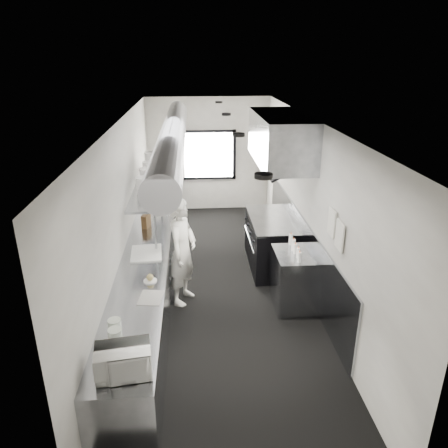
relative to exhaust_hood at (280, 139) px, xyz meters
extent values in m
cube|color=black|center=(-1.10, -0.70, -2.39)|extent=(3.00, 8.00, 0.01)
cube|color=beige|center=(-1.10, -0.70, 0.41)|extent=(3.00, 8.00, 0.01)
cube|color=silver|center=(-1.10, 3.30, -0.99)|extent=(3.00, 0.02, 2.80)
cube|color=silver|center=(-1.10, -4.70, -0.99)|extent=(3.00, 0.02, 2.80)
cube|color=silver|center=(-2.60, -0.70, -0.99)|extent=(0.02, 8.00, 2.80)
cube|color=silver|center=(0.40, -0.70, -0.99)|extent=(0.02, 8.00, 2.80)
cube|color=gray|center=(0.38, -0.40, -1.84)|extent=(0.03, 5.50, 1.10)
cylinder|color=#95979E|center=(-1.80, -0.30, 0.16)|extent=(0.40, 6.40, 0.40)
cube|color=white|center=(-1.10, 3.26, -0.99)|extent=(1.20, 0.03, 1.10)
cube|color=black|center=(-1.10, 3.28, -0.42)|extent=(1.36, 0.03, 0.08)
cube|color=black|center=(-1.10, 3.28, -1.57)|extent=(1.36, 0.03, 0.08)
cube|color=black|center=(-1.74, 3.28, -0.99)|extent=(0.08, 0.03, 1.25)
cube|color=black|center=(-0.46, 3.28, -0.99)|extent=(0.08, 0.03, 1.25)
cube|color=gray|center=(0.00, 0.00, 0.01)|extent=(0.80, 2.20, 0.80)
cube|color=gray|center=(-0.38, 0.00, -0.38)|extent=(0.05, 2.20, 0.05)
cube|color=black|center=(-0.08, 0.00, -0.33)|extent=(0.50, 2.10, 0.28)
cube|color=gray|center=(-2.25, -1.20, -1.94)|extent=(0.70, 6.00, 0.90)
cube|color=gray|center=(-2.30, 0.30, -0.84)|extent=(0.45, 3.00, 0.04)
cylinder|color=gray|center=(-2.10, -1.10, -1.17)|extent=(0.04, 0.04, 0.66)
cylinder|color=gray|center=(-2.10, 0.30, -1.17)|extent=(0.04, 0.04, 0.66)
cylinder|color=gray|center=(-2.10, 1.70, -1.17)|extent=(0.04, 0.04, 0.66)
cube|color=black|center=(-0.05, 0.00, -1.94)|extent=(0.85, 1.60, 0.90)
cube|color=gray|center=(-0.05, 0.00, -1.47)|extent=(0.85, 1.60, 0.04)
cube|color=gray|center=(-0.46, 0.00, -1.94)|extent=(0.03, 1.55, 0.80)
cylinder|color=gray|center=(-0.49, 0.00, -1.84)|extent=(0.03, 1.30, 0.03)
cube|color=gray|center=(0.05, -1.40, -1.94)|extent=(0.65, 0.80, 0.90)
cube|color=gray|center=(-2.25, 2.50, -1.94)|extent=(0.70, 1.20, 0.90)
cube|color=silver|center=(0.37, -1.90, -0.79)|extent=(0.02, 0.28, 0.38)
cube|color=silver|center=(0.37, -2.25, -0.84)|extent=(0.02, 0.28, 0.38)
imported|color=white|center=(-1.70, -1.13, -1.52)|extent=(0.63, 0.75, 1.74)
imported|color=white|center=(-2.20, -3.87, -1.35)|extent=(0.52, 0.43, 0.29)
cylinder|color=silver|center=(-2.41, -3.13, -1.44)|extent=(0.18, 0.18, 0.11)
cylinder|color=silver|center=(-2.37, -3.32, -1.44)|extent=(0.20, 0.20, 0.11)
cube|color=white|center=(-2.06, -2.52, -1.49)|extent=(0.33, 0.39, 0.01)
cylinder|color=white|center=(-2.11, -2.10, -1.48)|extent=(0.21, 0.21, 0.02)
sphere|color=tan|center=(-2.11, -2.10, -1.43)|extent=(0.09, 0.09, 0.09)
cube|color=silver|center=(-2.24, -1.23, -1.48)|extent=(0.50, 0.64, 0.02)
cube|color=brown|center=(-2.34, -0.14, -1.37)|extent=(0.16, 0.24, 0.24)
cylinder|color=white|center=(-2.32, -0.30, -0.68)|extent=(0.31, 0.31, 0.27)
cylinder|color=white|center=(-2.28, 0.06, -0.65)|extent=(0.28, 0.28, 0.33)
cylinder|color=white|center=(-2.31, 0.63, -0.66)|extent=(0.23, 0.23, 0.32)
cylinder|color=white|center=(-2.30, 1.10, -0.62)|extent=(0.30, 0.30, 0.39)
cylinder|color=silver|center=(0.02, -1.69, -1.41)|extent=(0.07, 0.07, 0.16)
cylinder|color=silver|center=(0.03, -1.54, -1.41)|extent=(0.07, 0.07, 0.16)
cylinder|color=silver|center=(0.02, -1.40, -1.41)|extent=(0.07, 0.07, 0.16)
cylinder|color=silver|center=(0.02, -1.29, -1.40)|extent=(0.06, 0.06, 0.19)
cylinder|color=silver|center=(0.03, -1.07, -1.40)|extent=(0.07, 0.07, 0.18)
camera|label=1|loc=(-1.50, -7.21, 1.35)|focal=34.37mm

